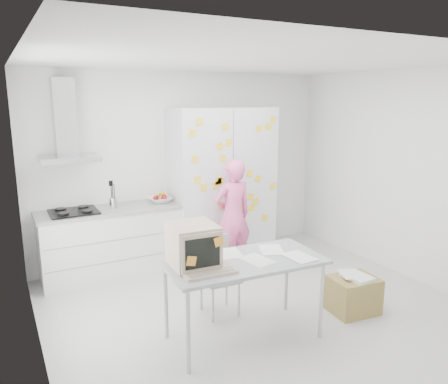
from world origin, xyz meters
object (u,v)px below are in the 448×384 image
cardboard_box (353,294)px  chair (217,270)px  person (233,216)px  desk (213,253)px

cardboard_box → chair: bearing=150.9°
chair → cardboard_box: bearing=-26.7°
person → desk: size_ratio=0.99×
person → chair: (-0.73, -0.96, -0.29)m
person → chair: bearing=49.8°
chair → person: bearing=55.1°
desk → cardboard_box: (1.65, -0.17, -0.71)m
chair → cardboard_box: chair is taller
person → desk: person is taller
desk → chair: size_ratio=1.84×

